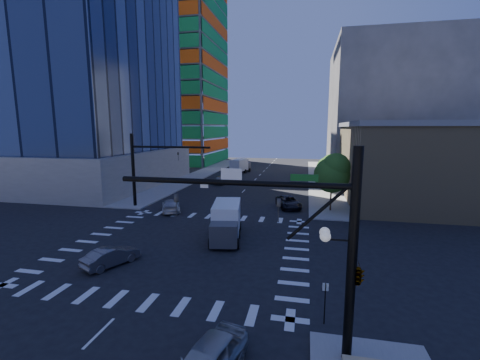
# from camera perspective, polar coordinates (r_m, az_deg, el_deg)

# --- Properties ---
(ground) EXTENTS (160.00, 160.00, 0.00)m
(ground) POSITION_cam_1_polar(r_m,az_deg,el_deg) (28.02, -9.15, -11.39)
(ground) COLOR black
(ground) RESTS_ON ground
(road_markings) EXTENTS (20.00, 20.00, 0.01)m
(road_markings) POSITION_cam_1_polar(r_m,az_deg,el_deg) (28.02, -9.15, -11.38)
(road_markings) COLOR silver
(road_markings) RESTS_ON ground
(sidewalk_ne) EXTENTS (5.00, 60.00, 0.15)m
(sidewalk_ne) POSITION_cam_1_polar(r_m,az_deg,el_deg) (65.23, 14.26, 0.38)
(sidewalk_ne) COLOR gray
(sidewalk_ne) RESTS_ON ground
(sidewalk_nw) EXTENTS (5.00, 60.00, 0.15)m
(sidewalk_nw) POSITION_cam_1_polar(r_m,az_deg,el_deg) (68.80, -7.02, 1.04)
(sidewalk_nw) COLOR gray
(sidewalk_nw) RESTS_ON ground
(construction_building) EXTENTS (25.16, 34.50, 70.60)m
(construction_building) POSITION_cam_1_polar(r_m,az_deg,el_deg) (95.10, -11.81, 18.02)
(construction_building) COLOR slate
(construction_building) RESTS_ON ground
(commercial_building) EXTENTS (20.50, 22.50, 10.60)m
(commercial_building) POSITION_cam_1_polar(r_m,az_deg,el_deg) (49.13, 30.10, 2.74)
(commercial_building) COLOR #9E8A5C
(commercial_building) RESTS_ON ground
(bg_building_ne) EXTENTS (24.00, 30.00, 28.00)m
(bg_building_ne) POSITION_cam_1_polar(r_m,az_deg,el_deg) (81.43, 24.68, 11.37)
(bg_building_ne) COLOR #605A56
(bg_building_ne) RESTS_ON ground
(signal_mast_se) EXTENTS (10.51, 2.48, 9.00)m
(signal_mast_se) POSITION_cam_1_polar(r_m,az_deg,el_deg) (13.84, 15.63, -11.47)
(signal_mast_se) COLOR black
(signal_mast_se) RESTS_ON sidewalk_se
(signal_mast_nw) EXTENTS (10.20, 0.40, 9.00)m
(signal_mast_nw) POSITION_cam_1_polar(r_m,az_deg,el_deg) (41.14, -16.68, 2.83)
(signal_mast_nw) COLOR black
(signal_mast_nw) RESTS_ON sidewalk_nw
(tree_south) EXTENTS (4.16, 4.16, 6.82)m
(tree_south) POSITION_cam_1_polar(r_m,az_deg,el_deg) (38.80, 16.23, 1.28)
(tree_south) COLOR #382316
(tree_south) RESTS_ON sidewalk_ne
(tree_north) EXTENTS (3.54, 3.52, 5.78)m
(tree_north) POSITION_cam_1_polar(r_m,az_deg,el_deg) (50.78, 15.54, 2.32)
(tree_north) COLOR #382316
(tree_north) RESTS_ON sidewalk_ne
(no_parking_sign) EXTENTS (0.30, 0.06, 2.20)m
(no_parking_sign) POSITION_cam_1_polar(r_m,az_deg,el_deg) (17.62, 14.88, -19.69)
(no_parking_sign) COLOR black
(no_parking_sign) RESTS_ON ground
(car_nb_far) EXTENTS (3.79, 5.59, 1.42)m
(car_nb_far) POSITION_cam_1_polar(r_m,az_deg,el_deg) (40.34, 8.61, -3.90)
(car_nb_far) COLOR black
(car_nb_far) RESTS_ON ground
(car_sb_near) EXTENTS (3.89, 5.36, 1.44)m
(car_sb_near) POSITION_cam_1_polar(r_m,az_deg,el_deg) (39.07, -12.17, -4.43)
(car_sb_near) COLOR silver
(car_sb_near) RESTS_ON ground
(car_sb_mid) EXTENTS (2.52, 4.69, 1.52)m
(car_sb_mid) POSITION_cam_1_polar(r_m,az_deg,el_deg) (56.92, -3.51, 0.08)
(car_sb_mid) COLOR #9A9DA1
(car_sb_mid) RESTS_ON ground
(car_sb_cross) EXTENTS (3.03, 4.34, 1.36)m
(car_sb_cross) POSITION_cam_1_polar(r_m,az_deg,el_deg) (25.48, -21.91, -12.47)
(car_sb_cross) COLOR #515055
(car_sb_cross) RESTS_ON ground
(box_truck_near) EXTENTS (3.51, 6.27, 3.11)m
(box_truck_near) POSITION_cam_1_polar(r_m,az_deg,el_deg) (28.66, -2.52, -7.89)
(box_truck_near) COLOR black
(box_truck_near) RESTS_ON ground
(box_truck_far) EXTENTS (3.74, 6.29, 3.09)m
(box_truck_far) POSITION_cam_1_polar(r_m,az_deg,el_deg) (70.62, 0.16, 2.38)
(box_truck_far) COLOR black
(box_truck_far) RESTS_ON ground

